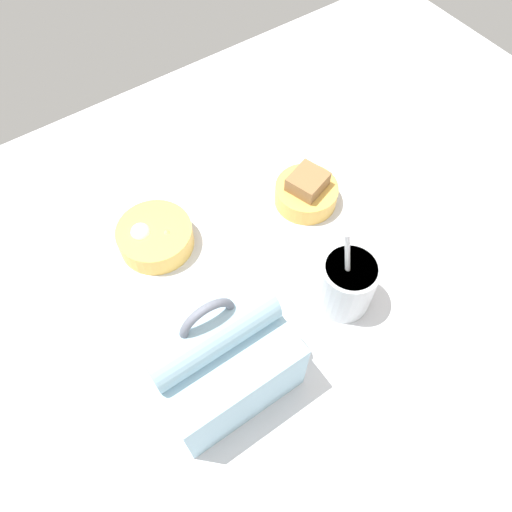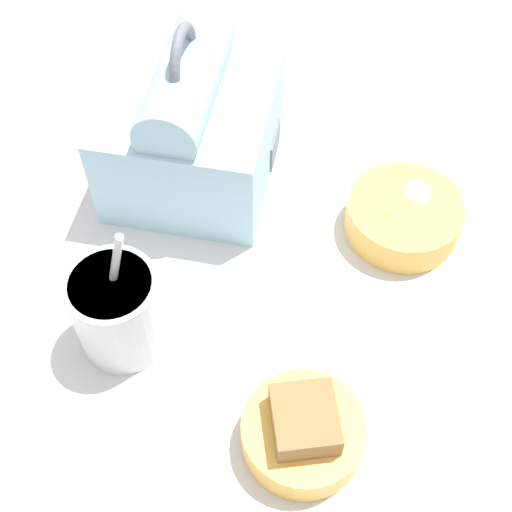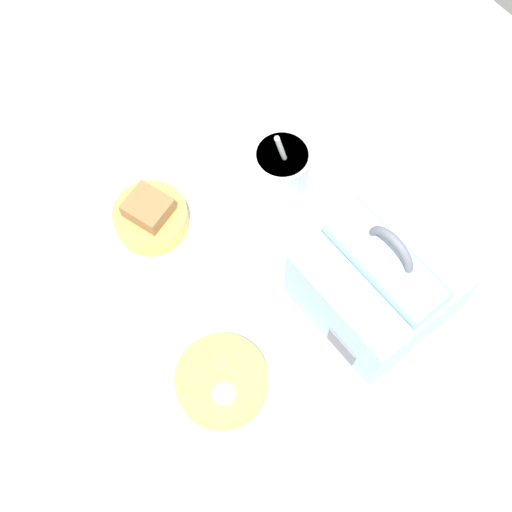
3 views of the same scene
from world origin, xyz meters
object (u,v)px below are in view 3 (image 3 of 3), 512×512
Objects in this scene: bento_bowl_snacks at (222,381)px; bento_bowl_sandwich at (151,216)px; lunch_bag at (378,281)px; soup_cup at (281,171)px; keyboard at (440,79)px.

bento_bowl_sandwich is at bearing 165.28° from bento_bowl_snacks.
bento_bowl_snacks is at bearing -14.72° from bento_bowl_sandwich.
lunch_bag is 1.24× the size of soup_cup.
lunch_bag reaches higher than soup_cup.
keyboard is 3.67× the size of bento_bowl_sandwich.
bento_bowl_snacks reaches higher than keyboard.
keyboard is 2.46× the size of soup_cup.
keyboard is at bearing 121.36° from lunch_bag.
bento_bowl_snacks is at bearing -98.19° from lunch_bag.
bento_bowl_snacks is (-3.27, -22.72, -4.81)cm from lunch_bag.
lunch_bag is 23.45cm from bento_bowl_snacks.
bento_bowl_snacks is (17.71, -24.24, -2.76)cm from soup_cup.
bento_bowl_sandwich reaches higher than keyboard.
soup_cup is 19.24cm from bento_bowl_sandwich.
lunch_bag is 1.64× the size of bento_bowl_snacks.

